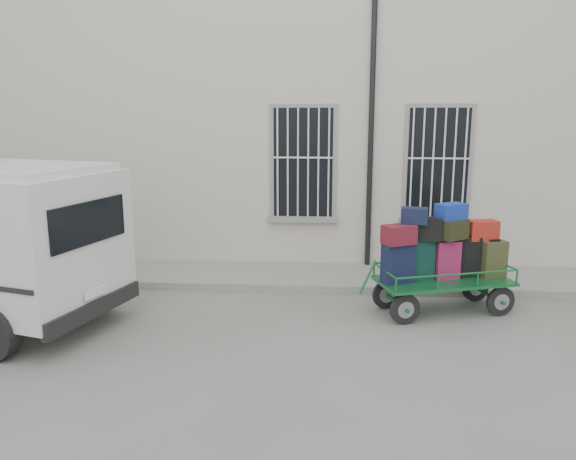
{
  "coord_description": "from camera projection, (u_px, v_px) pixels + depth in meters",
  "views": [
    {
      "loc": [
        0.12,
        -8.47,
        3.27
      ],
      "look_at": [
        -0.57,
        1.0,
        1.27
      ],
      "focal_mm": 35.0,
      "sensor_mm": 36.0,
      "label": 1
    }
  ],
  "objects": [
    {
      "name": "ground",
      "position": [
        319.0,
        321.0,
        8.95
      ],
      "size": [
        80.0,
        80.0,
        0.0
      ],
      "primitive_type": "plane",
      "color": "slate",
      "rests_on": "ground"
    },
    {
      "name": "luggage_cart",
      "position": [
        441.0,
        257.0,
        9.17
      ],
      "size": [
        2.59,
        1.58,
        1.82
      ],
      "rotation": [
        0.0,
        0.0,
        0.3
      ],
      "color": "black",
      "rests_on": "ground"
    },
    {
      "name": "building",
      "position": [
        324.0,
        123.0,
        13.7
      ],
      "size": [
        24.0,
        5.15,
        6.0
      ],
      "color": "beige",
      "rests_on": "ground"
    },
    {
      "name": "sidewalk",
      "position": [
        321.0,
        277.0,
        11.08
      ],
      "size": [
        24.0,
        1.7,
        0.15
      ],
      "primitive_type": "cube",
      "color": "gray",
      "rests_on": "ground"
    }
  ]
}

